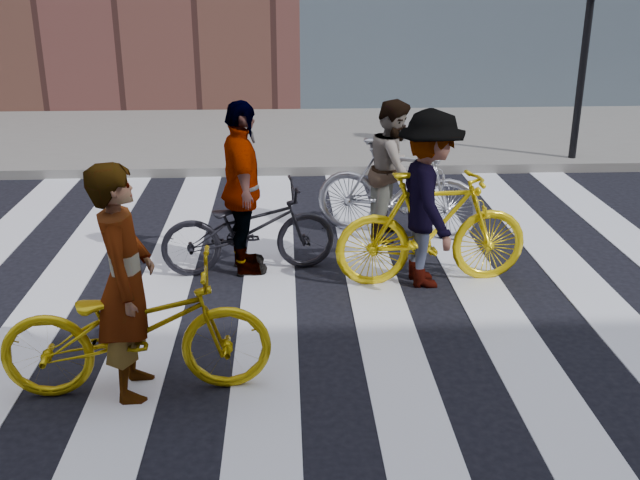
{
  "coord_description": "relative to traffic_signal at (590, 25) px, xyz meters",
  "views": [
    {
      "loc": [
        -0.36,
        -6.49,
        3.2
      ],
      "look_at": [
        -0.03,
        0.3,
        0.66
      ],
      "focal_mm": 42.0,
      "sensor_mm": 36.0,
      "label": 1
    }
  ],
  "objects": [
    {
      "name": "ground",
      "position": [
        -4.4,
        -5.32,
        -2.28
      ],
      "size": [
        100.0,
        100.0,
        0.0
      ],
      "primitive_type": "plane",
      "color": "black",
      "rests_on": "ground"
    },
    {
      "name": "sidewalk_far",
      "position": [
        -4.4,
        2.18,
        -2.2
      ],
      "size": [
        100.0,
        5.0,
        0.15
      ],
      "primitive_type": "cube",
      "color": "slate",
      "rests_on": "ground"
    },
    {
      "name": "zebra_crosswalk",
      "position": [
        -4.4,
        -5.32,
        -2.27
      ],
      "size": [
        8.25,
        10.0,
        0.01
      ],
      "color": "white",
      "rests_on": "ground"
    },
    {
      "name": "traffic_signal",
      "position": [
        0.0,
        0.0,
        0.0
      ],
      "size": [
        0.22,
        0.42,
        3.33
      ],
      "color": "black",
      "rests_on": "ground"
    },
    {
      "name": "bike_yellow_left",
      "position": [
        -5.93,
        -6.59,
        -1.74
      ],
      "size": [
        2.11,
        0.84,
        1.09
      ],
      "primitive_type": "imported",
      "rotation": [
        0.0,
        0.0,
        1.63
      ],
      "color": "#C7A40B",
      "rests_on": "ground"
    },
    {
      "name": "bike_silver_mid",
      "position": [
        -3.39,
        -3.12,
        -1.67
      ],
      "size": [
        2.09,
        1.19,
        1.21
      ],
      "primitive_type": "imported",
      "rotation": [
        0.0,
        0.0,
        1.24
      ],
      "color": "#B3B4BE",
      "rests_on": "ground"
    },
    {
      "name": "bike_yellow_right",
      "position": [
        -3.25,
        -4.58,
        -1.67
      ],
      "size": [
        2.06,
        0.73,
        1.22
      ],
      "primitive_type": "imported",
      "rotation": [
        0.0,
        0.0,
        1.65
      ],
      "color": "yellow",
      "rests_on": "ground"
    },
    {
      "name": "bike_dark_rear",
      "position": [
        -5.17,
        -4.18,
        -1.79
      ],
      "size": [
        1.96,
        0.94,
        0.99
      ],
      "primitive_type": "imported",
      "rotation": [
        0.0,
        0.0,
        1.73
      ],
      "color": "black",
      "rests_on": "ground"
    },
    {
      "name": "rider_left",
      "position": [
        -5.98,
        -6.59,
        -1.35
      ],
      "size": [
        0.49,
        0.71,
        1.87
      ],
      "primitive_type": "imported",
      "rotation": [
        0.0,
        0.0,
        1.63
      ],
      "color": "slate",
      "rests_on": "ground"
    },
    {
      "name": "rider_mid",
      "position": [
        -3.44,
        -3.12,
        -1.43
      ],
      "size": [
        0.87,
        0.98,
        1.69
      ],
      "primitive_type": "imported",
      "rotation": [
        0.0,
        0.0,
        1.24
      ],
      "color": "slate",
      "rests_on": "ground"
    },
    {
      "name": "rider_right",
      "position": [
        -3.3,
        -4.58,
        -1.36
      ],
      "size": [
        0.78,
        1.24,
        1.84
      ],
      "primitive_type": "imported",
      "rotation": [
        0.0,
        0.0,
        1.65
      ],
      "color": "slate",
      "rests_on": "ground"
    },
    {
      "name": "rider_rear",
      "position": [
        -5.22,
        -4.18,
        -1.34
      ],
      "size": [
        0.62,
        1.16,
        1.88
      ],
      "primitive_type": "imported",
      "rotation": [
        0.0,
        0.0,
        1.73
      ],
      "color": "slate",
      "rests_on": "ground"
    }
  ]
}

